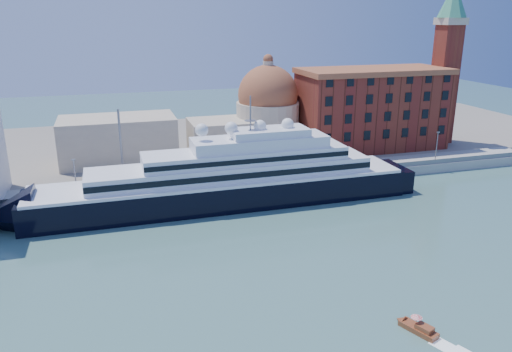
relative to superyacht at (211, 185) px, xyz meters
name	(u,v)px	position (x,y,z in m)	size (l,w,h in m)	color
ground	(251,250)	(2.14, -23.00, -4.77)	(400.00, 400.00, 0.00)	#3D6968
quay	(211,184)	(2.14, 11.00, -3.52)	(180.00, 10.00, 2.50)	gray
land	(184,144)	(2.14, 52.00, -3.77)	(260.00, 72.00, 2.00)	slate
quay_fence	(215,182)	(2.14, 6.50, -1.67)	(180.00, 0.10, 1.20)	slate
superyacht	(211,185)	(0.00, 0.00, 0.00)	(92.46, 12.82, 27.63)	black
water_taxi	(419,328)	(16.53, -52.64, -4.18)	(3.57, 5.45, 2.46)	maroon
warehouse	(371,108)	(54.14, 29.00, 9.02)	(43.00, 19.00, 23.25)	maroon
campanile	(447,54)	(78.14, 29.00, 23.99)	(8.40, 8.40, 47.00)	maroon
church	(215,123)	(8.53, 34.72, 6.14)	(66.00, 18.00, 25.50)	beige
lamp_posts	(156,155)	(-10.53, 9.27, 5.07)	(120.80, 2.40, 18.00)	slate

